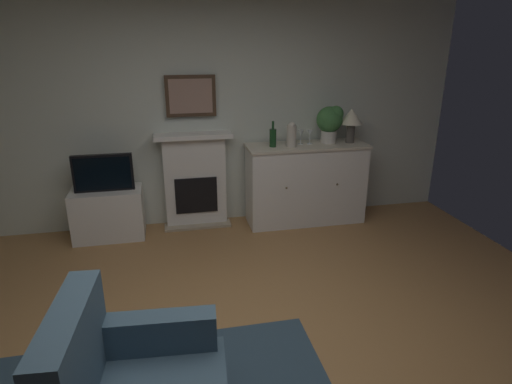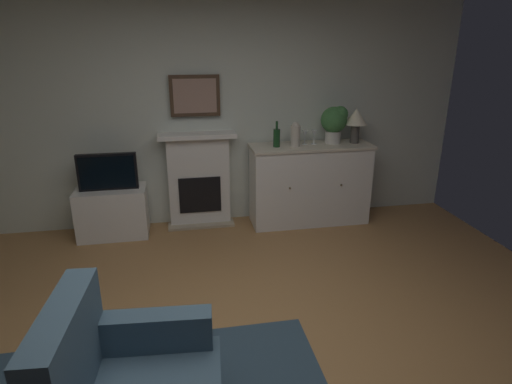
{
  "view_description": "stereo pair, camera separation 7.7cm",
  "coord_description": "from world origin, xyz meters",
  "px_view_note": "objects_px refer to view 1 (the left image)",
  "views": [
    {
      "loc": [
        -0.46,
        -2.35,
        2.09
      ],
      "look_at": [
        0.17,
        0.65,
        1.0
      ],
      "focal_mm": 30.22,
      "sensor_mm": 36.0,
      "label": 1
    },
    {
      "loc": [
        -0.39,
        -2.36,
        2.09
      ],
      "look_at": [
        0.17,
        0.65,
        1.0
      ],
      "focal_mm": 30.22,
      "sensor_mm": 36.0,
      "label": 2
    }
  ],
  "objects_px": {
    "fireplace_unit": "(195,180)",
    "tv_set": "(103,173)",
    "table_lamp": "(351,119)",
    "framed_picture": "(191,96)",
    "sideboard_cabinet": "(306,184)",
    "wine_glass_left": "(301,134)",
    "vase_decorative": "(292,134)",
    "wine_bottle": "(273,137)",
    "tv_cabinet": "(109,214)",
    "potted_plant_small": "(330,121)",
    "wine_glass_center": "(310,133)"
  },
  "relations": [
    {
      "from": "sideboard_cabinet",
      "to": "framed_picture",
      "type": "bearing_deg",
      "value": 170.19
    },
    {
      "from": "table_lamp",
      "to": "vase_decorative",
      "type": "relative_size",
      "value": 1.42
    },
    {
      "from": "tv_set",
      "to": "wine_bottle",
      "type": "bearing_deg",
      "value": -0.2
    },
    {
      "from": "framed_picture",
      "to": "sideboard_cabinet",
      "type": "distance_m",
      "value": 1.66
    },
    {
      "from": "framed_picture",
      "to": "wine_glass_center",
      "type": "relative_size",
      "value": 3.33
    },
    {
      "from": "tv_cabinet",
      "to": "tv_set",
      "type": "relative_size",
      "value": 1.21
    },
    {
      "from": "fireplace_unit",
      "to": "wine_bottle",
      "type": "bearing_deg",
      "value": -12.37
    },
    {
      "from": "fireplace_unit",
      "to": "tv_set",
      "type": "height_order",
      "value": "fireplace_unit"
    },
    {
      "from": "vase_decorative",
      "to": "tv_cabinet",
      "type": "bearing_deg",
      "value": 178.19
    },
    {
      "from": "fireplace_unit",
      "to": "wine_glass_center",
      "type": "distance_m",
      "value": 1.43
    },
    {
      "from": "wine_bottle",
      "to": "wine_glass_center",
      "type": "distance_m",
      "value": 0.46
    },
    {
      "from": "table_lamp",
      "to": "wine_glass_left",
      "type": "xyz_separation_m",
      "value": [
        -0.59,
        0.04,
        -0.16
      ]
    },
    {
      "from": "wine_glass_left",
      "to": "potted_plant_small",
      "type": "bearing_deg",
      "value": 1.26
    },
    {
      "from": "wine_glass_left",
      "to": "framed_picture",
      "type": "bearing_deg",
      "value": 171.37
    },
    {
      "from": "wine_glass_left",
      "to": "tv_cabinet",
      "type": "xyz_separation_m",
      "value": [
        -2.19,
        -0.02,
        -0.79
      ]
    },
    {
      "from": "framed_picture",
      "to": "tv_set",
      "type": "distance_m",
      "value": 1.25
    },
    {
      "from": "fireplace_unit",
      "to": "wine_glass_left",
      "type": "distance_m",
      "value": 1.33
    },
    {
      "from": "framed_picture",
      "to": "tv_cabinet",
      "type": "distance_m",
      "value": 1.58
    },
    {
      "from": "framed_picture",
      "to": "tv_set",
      "type": "relative_size",
      "value": 0.89
    },
    {
      "from": "tv_set",
      "to": "table_lamp",
      "type": "bearing_deg",
      "value": 0.17
    },
    {
      "from": "vase_decorative",
      "to": "tv_set",
      "type": "height_order",
      "value": "vase_decorative"
    },
    {
      "from": "vase_decorative",
      "to": "sideboard_cabinet",
      "type": "bearing_deg",
      "value": 13.64
    },
    {
      "from": "potted_plant_small",
      "to": "sideboard_cabinet",
      "type": "bearing_deg",
      "value": -170.93
    },
    {
      "from": "wine_glass_left",
      "to": "table_lamp",
      "type": "bearing_deg",
      "value": -3.64
    },
    {
      "from": "potted_plant_small",
      "to": "tv_cabinet",
      "type": "bearing_deg",
      "value": -179.32
    },
    {
      "from": "framed_picture",
      "to": "fireplace_unit",
      "type": "bearing_deg",
      "value": -90.0
    },
    {
      "from": "vase_decorative",
      "to": "tv_set",
      "type": "relative_size",
      "value": 0.45
    },
    {
      "from": "framed_picture",
      "to": "table_lamp",
      "type": "bearing_deg",
      "value": -7.01
    },
    {
      "from": "table_lamp",
      "to": "tv_set",
      "type": "height_order",
      "value": "table_lamp"
    },
    {
      "from": "sideboard_cabinet",
      "to": "wine_glass_left",
      "type": "xyz_separation_m",
      "value": [
        -0.07,
        0.04,
        0.59
      ]
    },
    {
      "from": "fireplace_unit",
      "to": "wine_glass_left",
      "type": "height_order",
      "value": "wine_glass_left"
    },
    {
      "from": "fireplace_unit",
      "to": "tv_set",
      "type": "relative_size",
      "value": 1.77
    },
    {
      "from": "fireplace_unit",
      "to": "table_lamp",
      "type": "bearing_deg",
      "value": -5.6
    },
    {
      "from": "fireplace_unit",
      "to": "wine_glass_left",
      "type": "bearing_deg",
      "value": -6.54
    },
    {
      "from": "wine_bottle",
      "to": "potted_plant_small",
      "type": "relative_size",
      "value": 0.67
    },
    {
      "from": "framed_picture",
      "to": "wine_glass_center",
      "type": "xyz_separation_m",
      "value": [
        1.33,
        -0.19,
        -0.43
      ]
    },
    {
      "from": "wine_bottle",
      "to": "potted_plant_small",
      "type": "height_order",
      "value": "potted_plant_small"
    },
    {
      "from": "potted_plant_small",
      "to": "wine_bottle",
      "type": "bearing_deg",
      "value": -175.08
    },
    {
      "from": "wine_glass_left",
      "to": "wine_glass_center",
      "type": "xyz_separation_m",
      "value": [
        0.11,
        -0.0,
        0.0
      ]
    },
    {
      "from": "table_lamp",
      "to": "vase_decorative",
      "type": "distance_m",
      "value": 0.74
    },
    {
      "from": "table_lamp",
      "to": "tv_cabinet",
      "type": "bearing_deg",
      "value": 179.69
    },
    {
      "from": "fireplace_unit",
      "to": "vase_decorative",
      "type": "relative_size",
      "value": 3.91
    },
    {
      "from": "fireplace_unit",
      "to": "table_lamp",
      "type": "xyz_separation_m",
      "value": [
        1.81,
        -0.18,
        0.68
      ]
    },
    {
      "from": "wine_bottle",
      "to": "vase_decorative",
      "type": "bearing_deg",
      "value": -9.76
    },
    {
      "from": "fireplace_unit",
      "to": "tv_cabinet",
      "type": "relative_size",
      "value": 1.47
    },
    {
      "from": "fireplace_unit",
      "to": "sideboard_cabinet",
      "type": "height_order",
      "value": "fireplace_unit"
    },
    {
      "from": "wine_bottle",
      "to": "vase_decorative",
      "type": "relative_size",
      "value": 1.03
    },
    {
      "from": "table_lamp",
      "to": "wine_glass_left",
      "type": "height_order",
      "value": "table_lamp"
    },
    {
      "from": "tv_cabinet",
      "to": "table_lamp",
      "type": "bearing_deg",
      "value": -0.31
    },
    {
      "from": "framed_picture",
      "to": "wine_bottle",
      "type": "height_order",
      "value": "framed_picture"
    }
  ]
}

